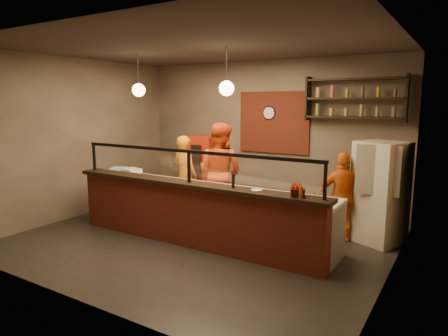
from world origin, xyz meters
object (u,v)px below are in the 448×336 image
Objects in this scene: pizza_dough at (216,186)px; red_cooler at (201,169)px; cook_left at (185,175)px; pepper_mill at (233,181)px; cook_mid at (220,172)px; condiment_caddy at (298,193)px; cook_right at (343,197)px; fridge at (380,193)px; wall_clock at (269,113)px.

red_cooler is at bearing 131.00° from pizza_dough.
cook_left is 1.06× the size of red_cooler.
pepper_mill is at bearing -58.56° from red_cooler.
cook_mid is 3.90× the size of pizza_dough.
red_cooler reaches higher than condiment_caddy.
cook_right is at bearing 82.53° from condiment_caddy.
fridge is at bearing 44.86° from pepper_mill.
wall_clock is at bearing -127.05° from cook_left.
cook_left is 1.02m from red_cooler.
cook_right is 3.64m from red_cooler.
red_cooler reaches higher than pepper_mill.
fridge is 1.09× the size of red_cooler.
cook_right is 7.99× the size of condiment_caddy.
pepper_mill reaches higher than pizza_dough.
fridge is at bearing 177.96° from cook_right.
fridge is at bearing -172.81° from cook_mid.
cook_mid is at bearing -174.43° from cook_left.
wall_clock is 0.15× the size of cook_mid.
wall_clock reaches higher than cook_right.
pizza_dough is 0.93m from pepper_mill.
cook_mid reaches higher than red_cooler.
pizza_dough is at bearing -89.11° from wall_clock.
pepper_mill is (2.30, -2.44, 0.39)m from red_cooler.
cook_mid is 2.59m from condiment_caddy.
cook_right is 2.04m from pepper_mill.
wall_clock is at bearing 104.57° from pepper_mill.
cook_right is 3.02× the size of pizza_dough.
pepper_mill is (-1.79, -1.78, 0.32)m from fridge.
pizza_dough is 1.82m from condiment_caddy.
pizza_dough is (0.03, -2.17, -1.19)m from wall_clock.
red_cooler is 3.38m from pepper_mill.
cook_mid is at bearing 117.95° from pizza_dough.
cook_left is (-1.30, -1.29, -1.27)m from wall_clock.
cook_right is (1.95, -1.19, -1.35)m from wall_clock.
pizza_dough is (1.62, -1.86, 0.13)m from red_cooler.
red_cooler reaches higher than pizza_dough.
wall_clock reaches higher than cook_mid.
cook_mid reaches higher than pizza_dough.
cook_mid reaches higher than condiment_caddy.
pizza_dough is (0.45, -0.84, -0.07)m from cook_mid.
wall_clock is 0.19× the size of red_cooler.
red_cooler is at bearing -168.93° from wall_clock.
condiment_caddy is (3.05, -1.48, 0.29)m from cook_left.
condiment_caddy is at bearing -0.80° from pepper_mill.
cook_left is at bearing -2.49° from cook_mid.
cook_left is 1.60m from pizza_dough.
wall_clock is 0.18× the size of fridge.
cook_right is at bearing -134.23° from fridge.
cook_right is at bearing 51.72° from pepper_mill.
cook_right is at bearing -176.27° from cook_mid.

